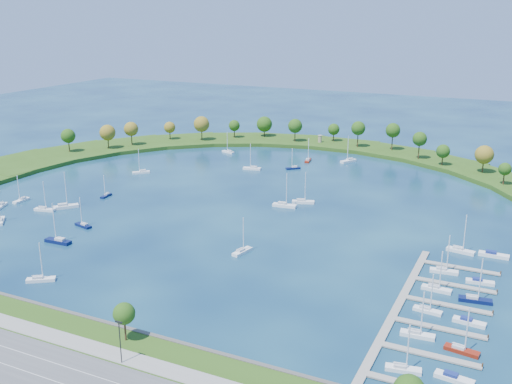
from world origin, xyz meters
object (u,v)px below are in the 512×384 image
at_px(moored_boat_1, 1,205).
at_px(moored_boat_3, 44,209).
at_px(docked_boat_0, 403,368).
at_px(moored_boat_13, 349,160).
at_px(harbor_tower, 320,139).
at_px(moored_boat_17, 242,250).
at_px(moored_boat_19, 293,167).
at_px(moored_boat_10, 41,278).
at_px(moored_boat_4, 284,205).
at_px(moored_boat_14, 0,220).
at_px(docked_boat_11, 493,255).
at_px(moored_boat_2, 228,151).
at_px(docked_boat_7, 475,299).
at_px(moored_boat_7, 21,200).
at_px(docked_boat_3, 462,349).
at_px(docked_boat_4, 428,309).
at_px(moored_boat_18, 106,195).
at_px(moored_boat_11, 303,201).
at_px(docked_boat_8, 444,270).
at_px(moored_boat_15, 308,160).
at_px(moored_boat_5, 252,168).
at_px(docked_boat_5, 469,322).
at_px(docked_boat_10, 460,250).
at_px(moored_boat_16, 65,206).
at_px(dock_system, 426,312).
at_px(moored_boat_8, 83,225).
at_px(docked_boat_2, 417,333).
at_px(moored_boat_12, 58,240).
at_px(moored_boat_0, 141,172).
at_px(docked_boat_6, 436,288).
at_px(docked_boat_1, 454,378).

height_order(moored_boat_1, moored_boat_3, moored_boat_3).
bearing_deg(docked_boat_0, moored_boat_13, 100.77).
distance_m(harbor_tower, moored_boat_17, 163.65).
bearing_deg(moored_boat_19, moored_boat_10, 41.78).
bearing_deg(moored_boat_3, moored_boat_4, 15.05).
distance_m(moored_boat_3, moored_boat_19, 119.44).
xyz_separation_m(moored_boat_14, docked_boat_11, (167.23, 44.65, -0.23)).
relative_size(moored_boat_2, docked_boat_7, 0.90).
height_order(moored_boat_7, docked_boat_3, docked_boat_3).
height_order(moored_boat_13, docked_boat_0, moored_boat_13).
bearing_deg(moored_boat_3, moored_boat_2, 67.55).
bearing_deg(docked_boat_4, moored_boat_14, -175.19).
xyz_separation_m(moored_boat_18, docked_boat_11, (152.47, 2.62, -0.15)).
xyz_separation_m(moored_boat_11, docked_boat_8, (62.21, -44.17, -0.04)).
bearing_deg(docked_boat_3, moored_boat_17, 165.35).
height_order(harbor_tower, moored_boat_15, moored_boat_15).
bearing_deg(moored_boat_5, docked_boat_5, 123.23).
height_order(docked_boat_7, docked_boat_10, docked_boat_10).
bearing_deg(docked_boat_4, docked_boat_11, 80.32).
bearing_deg(moored_boat_17, docked_boat_0, -113.62).
height_order(harbor_tower, docked_boat_10, docked_boat_10).
height_order(moored_boat_10, moored_boat_16, moored_boat_16).
bearing_deg(docked_boat_4, docked_boat_0, -84.69).
relative_size(dock_system, moored_boat_18, 8.73).
bearing_deg(moored_boat_17, dock_system, -92.28).
xyz_separation_m(docked_boat_4, docked_boat_5, (10.45, -1.65, -0.27)).
bearing_deg(docked_boat_0, docked_boat_3, 41.56).
height_order(dock_system, moored_boat_8, moored_boat_8).
height_order(moored_boat_14, docked_boat_3, moored_boat_14).
bearing_deg(moored_boat_1, moored_boat_17, 65.64).
bearing_deg(docked_boat_8, moored_boat_2, 133.22).
bearing_deg(moored_boat_19, docked_boat_8, 91.70).
xyz_separation_m(moored_boat_1, docked_boat_2, (168.80, -27.53, 0.01)).
height_order(moored_boat_8, moored_boat_16, moored_boat_16).
bearing_deg(moored_boat_12, moored_boat_10, 121.66).
height_order(moored_boat_2, docked_boat_11, moored_boat_2).
height_order(moored_boat_0, moored_boat_15, moored_boat_0).
bearing_deg(moored_boat_17, moored_boat_19, 25.09).
distance_m(moored_boat_16, docked_boat_6, 145.33).
xyz_separation_m(moored_boat_11, docked_boat_1, (72.67, -98.87, -0.33)).
bearing_deg(moored_boat_11, moored_boat_3, -169.21).
height_order(dock_system, moored_boat_2, moored_boat_2).
bearing_deg(docked_boat_1, docked_boat_11, 95.82).
distance_m(harbor_tower, docked_boat_3, 216.69).
height_order(docked_boat_1, docked_boat_6, docked_boat_6).
bearing_deg(docked_boat_2, moored_boat_8, 164.25).
height_order(moored_boat_2, docked_boat_6, docked_boat_6).
xyz_separation_m(moored_boat_4, moored_boat_7, (-99.90, -40.23, -0.08)).
height_order(moored_boat_12, moored_boat_13, moored_boat_12).
height_order(moored_boat_13, moored_boat_16, moored_boat_16).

